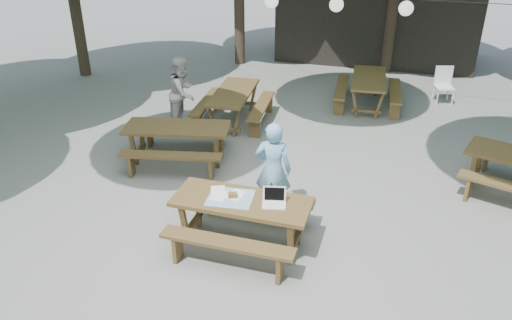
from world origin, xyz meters
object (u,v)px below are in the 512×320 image
Objects in this scene: main_picnic_table at (242,221)px; second_person at (183,93)px; plastic_chair at (443,93)px; picnic_table_nw at (178,143)px; woman at (273,169)px.

main_picnic_table is 1.22× the size of second_person.
main_picnic_table is 2.22× the size of plastic_chair.
plastic_chair is at bearing -60.19° from second_person.
second_person is at bearing 125.10° from main_picnic_table.
plastic_chair is (3.01, 7.14, -0.13)m from main_picnic_table.
picnic_table_nw is 1.37× the size of woman.
second_person is at bearing -164.38° from plastic_chair.
woman is 1.78× the size of plastic_chair.
main_picnic_table is at bearing -128.30° from plastic_chair.
second_person is at bearing -48.89° from woman.
plastic_chair reaches higher than picnic_table_nw.
main_picnic_table is 1.04m from woman.
plastic_chair is (2.79, 6.21, -0.54)m from woman.
woman is at bearing -129.68° from plastic_chair.
plastic_chair is (5.04, 4.98, -0.13)m from picnic_table_nw.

